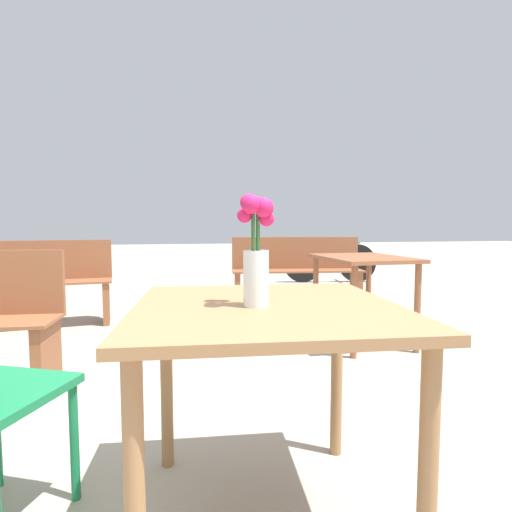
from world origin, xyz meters
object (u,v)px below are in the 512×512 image
object	(u,v)px
table_front	(266,337)
flower_vase	(256,255)
table_back	(363,271)
bench_middle	(297,268)
bicycle	(330,262)
bench_far	(9,280)

from	to	relation	value
table_front	flower_vase	xyz separation A→B (m)	(-0.04, -0.03, 0.27)
table_front	table_back	bearing A→B (deg)	55.86
bench_middle	bicycle	bearing A→B (deg)	56.81
flower_vase	bench_far	distance (m)	3.55
bench_far	table_back	world-z (taller)	bench_far
table_front	bicycle	bearing A→B (deg)	65.96
table_back	bicycle	xyz separation A→B (m)	(1.09, 3.43, -0.27)
table_front	bench_middle	xyz separation A→B (m)	(1.20, 3.52, -0.18)
bicycle	bench_middle	bearing A→B (deg)	-123.19
table_front	bench_far	size ratio (longest dim) A/B	0.48
table_front	bench_middle	distance (m)	3.72
flower_vase	bench_far	world-z (taller)	flower_vase
flower_vase	bicycle	bearing A→B (deg)	65.70
table_front	flower_vase	world-z (taller)	flower_vase
bench_middle	bicycle	distance (m)	2.14
table_front	bench_far	world-z (taller)	bench_far
flower_vase	bicycle	xyz separation A→B (m)	(2.41, 5.34, -0.56)
bench_middle	bench_far	world-z (taller)	same
flower_vase	bench_middle	xyz separation A→B (m)	(1.24, 3.54, -0.45)
table_back	bicycle	bearing A→B (deg)	72.31
table_front	flower_vase	distance (m)	0.28
flower_vase	table_back	distance (m)	2.33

